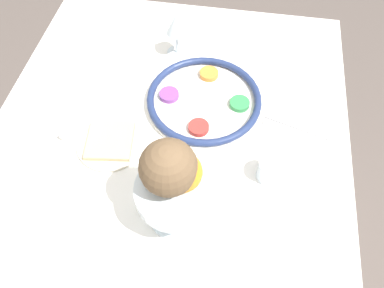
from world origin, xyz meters
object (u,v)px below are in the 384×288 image
(wine_glass, at_px, (176,26))
(cup_near, at_px, (270,170))
(bread_plate, at_px, (110,142))
(fruit_stand, at_px, (176,195))
(coconut, at_px, (168,167))
(napkin_roll, at_px, (80,113))
(orange_fruit, at_px, (182,172))
(seder_plate, at_px, (204,100))

(wine_glass, xyz_separation_m, cup_near, (0.39, 0.30, -0.07))
(wine_glass, distance_m, bread_plate, 0.39)
(fruit_stand, bearing_deg, cup_near, 123.17)
(coconut, relative_size, napkin_roll, 0.68)
(orange_fruit, bearing_deg, cup_near, 121.48)
(wine_glass, bearing_deg, napkin_roll, -35.30)
(fruit_stand, distance_m, coconut, 0.09)
(fruit_stand, distance_m, napkin_roll, 0.39)
(seder_plate, relative_size, wine_glass, 2.26)
(wine_glass, xyz_separation_m, fruit_stand, (0.52, 0.10, -0.01))
(orange_fruit, xyz_separation_m, napkin_roll, (-0.21, -0.32, -0.15))
(coconut, bearing_deg, cup_near, 119.10)
(orange_fruit, xyz_separation_m, coconut, (0.00, -0.03, 0.02))
(cup_near, bearing_deg, orange_fruit, -58.52)
(seder_plate, bearing_deg, orange_fruit, -0.20)
(fruit_stand, xyz_separation_m, bread_plate, (-0.16, -0.21, -0.08))
(seder_plate, height_order, wine_glass, wine_glass)
(wine_glass, bearing_deg, fruit_stand, 10.60)
(orange_fruit, bearing_deg, seder_plate, 179.80)
(napkin_roll, bearing_deg, bread_plate, 55.90)
(fruit_stand, height_order, coconut, coconut)
(wine_glass, height_order, bread_plate, wine_glass)
(seder_plate, xyz_separation_m, bread_plate, (0.17, -0.22, -0.01))
(seder_plate, xyz_separation_m, orange_fruit, (0.32, -0.00, 0.15))
(wine_glass, relative_size, fruit_stand, 0.82)
(orange_fruit, distance_m, bread_plate, 0.31)
(coconut, height_order, bread_plate, coconut)
(cup_near, bearing_deg, wine_glass, -142.66)
(seder_plate, xyz_separation_m, napkin_roll, (0.11, -0.32, 0.01))
(seder_plate, distance_m, cup_near, 0.28)
(napkin_roll, bearing_deg, coconut, 53.32)
(napkin_roll, xyz_separation_m, cup_near, (0.10, 0.51, 0.01))
(orange_fruit, relative_size, napkin_roll, 0.49)
(wine_glass, bearing_deg, bread_plate, -16.55)
(seder_plate, bearing_deg, bread_plate, -51.35)
(wine_glass, xyz_separation_m, orange_fruit, (0.51, 0.11, 0.07))
(seder_plate, height_order, orange_fruit, orange_fruit)
(fruit_stand, distance_m, cup_near, 0.25)
(fruit_stand, bearing_deg, napkin_roll, -126.83)
(coconut, height_order, napkin_roll, coconut)
(orange_fruit, bearing_deg, coconut, -82.17)
(fruit_stand, bearing_deg, seder_plate, 177.91)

